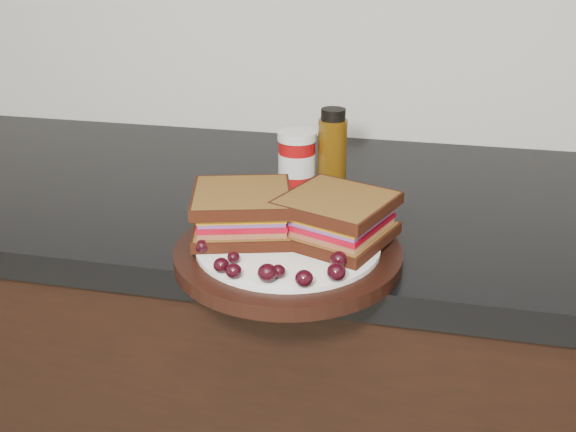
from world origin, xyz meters
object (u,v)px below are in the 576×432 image
condiment_jar (297,159)px  oil_bottle (332,149)px  sandwich_left (242,212)px  plate (288,254)px

condiment_jar → oil_bottle: (0.05, 0.01, 0.02)m
condiment_jar → sandwich_left: bearing=-94.9°
oil_bottle → condiment_jar: bearing=-168.7°
plate → condiment_jar: condiment_jar is taller
condiment_jar → oil_bottle: oil_bottle is taller
sandwich_left → condiment_jar: condiment_jar is taller
sandwich_left → oil_bottle: (0.07, 0.25, 0.01)m
plate → condiment_jar: (-0.04, 0.25, 0.04)m
plate → sandwich_left: sandwich_left is taller
plate → oil_bottle: bearing=87.5°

